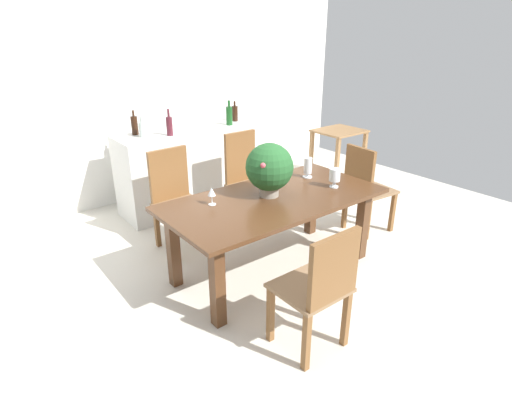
% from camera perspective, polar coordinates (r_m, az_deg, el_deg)
% --- Properties ---
extents(ground_plane, '(7.04, 7.04, 0.00)m').
position_cam_1_polar(ground_plane, '(3.94, 2.84, -9.13)').
color(ground_plane, silver).
extents(back_wall, '(6.40, 0.10, 2.60)m').
position_cam_1_polar(back_wall, '(5.62, -15.00, 14.15)').
color(back_wall, white).
rests_on(back_wall, ground).
extents(dining_table, '(1.97, 0.99, 0.74)m').
position_cam_1_polar(dining_table, '(3.69, 2.46, -0.51)').
color(dining_table, '#4C2D19').
rests_on(dining_table, ground).
extents(chair_foot_end, '(0.50, 0.46, 0.98)m').
position_cam_1_polar(chair_foot_end, '(4.61, 14.71, 2.53)').
color(chair_foot_end, brown).
rests_on(chair_foot_end, ground).
extents(chair_far_left, '(0.48, 0.47, 1.01)m').
position_cam_1_polar(chair_far_left, '(4.27, -11.03, 1.48)').
color(chair_far_left, brown).
rests_on(chair_far_left, ground).
extents(chair_near_left, '(0.46, 0.44, 0.95)m').
position_cam_1_polar(chair_near_left, '(2.83, 8.83, -10.86)').
color(chair_near_left, brown).
rests_on(chair_near_left, ground).
extents(chair_far_right, '(0.45, 0.46, 1.05)m').
position_cam_1_polar(chair_far_right, '(4.70, -1.45, 4.14)').
color(chair_far_right, brown).
rests_on(chair_far_right, ground).
extents(flower_centerpiece, '(0.42, 0.42, 0.47)m').
position_cam_1_polar(flower_centerpiece, '(3.59, 1.85, 5.09)').
color(flower_centerpiece, gray).
rests_on(flower_centerpiece, dining_table).
extents(crystal_vase_left, '(0.10, 0.10, 0.18)m').
position_cam_1_polar(crystal_vase_left, '(3.90, 10.75, 3.96)').
color(crystal_vase_left, silver).
rests_on(crystal_vase_left, dining_table).
extents(crystal_vase_center_near, '(0.10, 0.10, 0.20)m').
position_cam_1_polar(crystal_vase_center_near, '(4.13, 7.13, 5.21)').
color(crystal_vase_center_near, silver).
rests_on(crystal_vase_center_near, dining_table).
extents(wine_glass, '(0.07, 0.07, 0.16)m').
position_cam_1_polar(wine_glass, '(3.46, -6.11, 1.75)').
color(wine_glass, silver).
rests_on(wine_glass, dining_table).
extents(kitchen_counter, '(1.96, 0.59, 0.97)m').
position_cam_1_polar(kitchen_counter, '(5.31, -8.00, 5.19)').
color(kitchen_counter, silver).
rests_on(kitchen_counter, ground).
extents(wine_bottle_clear, '(0.08, 0.08, 0.23)m').
position_cam_1_polar(wine_bottle_clear, '(4.87, -15.32, 9.97)').
color(wine_bottle_clear, '#B2BFB7').
rests_on(wine_bottle_clear, kitchen_counter).
extents(wine_bottle_dark, '(0.08, 0.08, 0.26)m').
position_cam_1_polar(wine_bottle_dark, '(5.57, -2.93, 12.47)').
color(wine_bottle_dark, black).
rests_on(wine_bottle_dark, kitchen_counter).
extents(wine_bottle_green, '(0.08, 0.08, 0.30)m').
position_cam_1_polar(wine_bottle_green, '(5.34, -3.70, 12.19)').
color(wine_bottle_green, '#194C1E').
rests_on(wine_bottle_green, kitchen_counter).
extents(wine_bottle_amber, '(0.07, 0.07, 0.28)m').
position_cam_1_polar(wine_bottle_amber, '(5.01, -16.33, 10.47)').
color(wine_bottle_amber, black).
rests_on(wine_bottle_amber, kitchen_counter).
extents(wine_bottle_tall, '(0.07, 0.07, 0.30)m').
position_cam_1_polar(wine_bottle_tall, '(4.88, -11.80, 10.62)').
color(wine_bottle_tall, '#511E28').
rests_on(wine_bottle_tall, kitchen_counter).
extents(side_table, '(0.66, 0.58, 0.76)m').
position_cam_1_polar(side_table, '(6.20, 11.25, 8.46)').
color(side_table, olive).
rests_on(side_table, ground).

